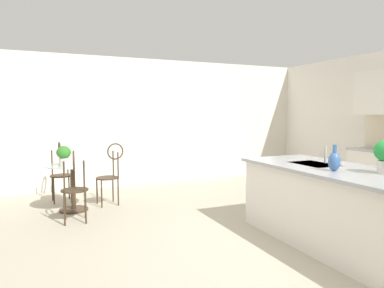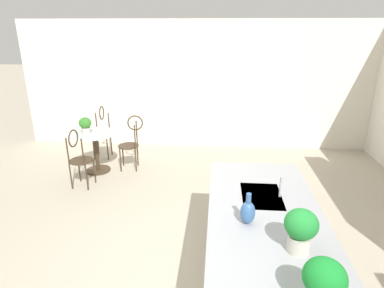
# 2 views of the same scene
# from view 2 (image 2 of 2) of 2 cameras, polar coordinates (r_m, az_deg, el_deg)

# --- Properties ---
(ground_plane) EXTENTS (40.00, 40.00, 0.00)m
(ground_plane) POSITION_cam_2_polar(r_m,az_deg,el_deg) (3.73, -2.65, -22.94)
(ground_plane) COLOR #B2A893
(wall_left_window) EXTENTS (0.12, 7.80, 2.70)m
(wall_left_window) POSITION_cam_2_polar(r_m,az_deg,el_deg) (7.08, 1.52, 10.28)
(wall_left_window) COLOR silver
(wall_left_window) RESTS_ON ground
(kitchen_island) EXTENTS (2.80, 1.06, 0.92)m
(kitchen_island) POSITION_cam_2_polar(r_m,az_deg,el_deg) (3.21, 12.79, -20.82)
(kitchen_island) COLOR white
(kitchen_island) RESTS_ON ground
(bistro_table) EXTENTS (0.80, 0.80, 0.74)m
(bistro_table) POSITION_cam_2_polar(r_m,az_deg,el_deg) (6.16, -16.54, -0.76)
(bistro_table) COLOR #3D2D1E
(bistro_table) RESTS_ON ground
(chair_near_window) EXTENTS (0.42, 0.50, 1.04)m
(chair_near_window) POSITION_cam_2_polar(r_m,az_deg,el_deg) (6.07, -10.68, 0.70)
(chair_near_window) COLOR #3D2D1E
(chair_near_window) RESTS_ON ground
(chair_by_island) EXTENTS (0.49, 0.40, 1.04)m
(chair_by_island) POSITION_cam_2_polar(r_m,az_deg,el_deg) (6.82, -15.60, 2.46)
(chair_by_island) COLOR #3D2D1E
(chair_by_island) RESTS_ON ground
(chair_toward_desk) EXTENTS (0.50, 0.41, 1.04)m
(chair_toward_desk) POSITION_cam_2_polar(r_m,az_deg,el_deg) (5.56, -19.35, -1.93)
(chair_toward_desk) COLOR #3D2D1E
(chair_toward_desk) RESTS_ON ground
(sink_faucet) EXTENTS (0.02, 0.02, 0.22)m
(sink_faucet) POSITION_cam_2_polar(r_m,az_deg,el_deg) (3.38, 15.35, -7.28)
(sink_faucet) COLOR #B2B5BA
(sink_faucet) RESTS_ON kitchen_island
(potted_plant_on_table) EXTENTS (0.22, 0.22, 0.31)m
(potted_plant_on_table) POSITION_cam_2_polar(r_m,az_deg,el_deg) (6.02, -18.30, 3.27)
(potted_plant_on_table) COLOR beige
(potted_plant_on_table) RESTS_ON bistro_table
(potted_plant_counter_near) EXTENTS (0.25, 0.25, 0.36)m
(potted_plant_counter_near) POSITION_cam_2_polar(r_m,az_deg,el_deg) (2.62, 18.63, -13.91)
(potted_plant_counter_near) COLOR beige
(potted_plant_counter_near) RESTS_ON kitchen_island
(potted_plant_counter_far) EXTENTS (0.26, 0.26, 0.36)m
(potted_plant_counter_far) POSITION_cam_2_polar(r_m,az_deg,el_deg) (2.20, 22.21, -21.72)
(potted_plant_counter_far) COLOR beige
(potted_plant_counter_far) RESTS_ON kitchen_island
(vase_on_counter) EXTENTS (0.13, 0.13, 0.29)m
(vase_on_counter) POSITION_cam_2_polar(r_m,az_deg,el_deg) (2.90, 9.80, -11.72)
(vase_on_counter) COLOR #386099
(vase_on_counter) RESTS_ON kitchen_island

